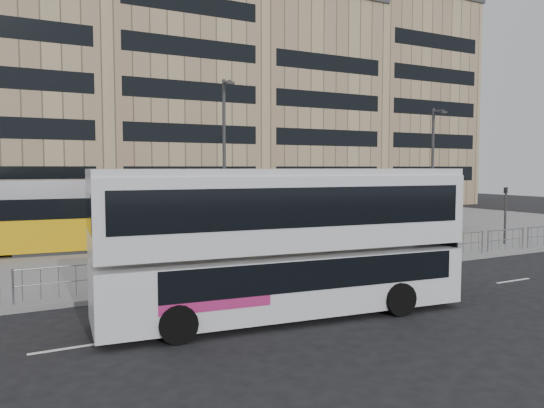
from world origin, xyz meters
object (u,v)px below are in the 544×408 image
ad_panel (453,236)px  traffic_light_east (505,208)px  double_decker_bus (285,237)px  pedestrian (148,235)px  station_sign (408,225)px  traffic_light_west (216,226)px  lamp_post_west (225,155)px  tram (236,210)px  lamp_post_east (433,165)px

ad_panel → traffic_light_east: (5.65, 1.58, 1.01)m
double_decker_bus → pedestrian: size_ratio=5.56×
double_decker_bus → station_sign: (9.60, 5.34, -0.66)m
double_decker_bus → traffic_light_west: double_decker_bus is taller
double_decker_bus → pedestrian: 11.74m
station_sign → traffic_light_east: (7.68, 0.79, 0.46)m
double_decker_bus → lamp_post_west: size_ratio=1.23×
lamp_post_west → double_decker_bus: bearing=-105.9°
tram → ad_panel: 11.77m
station_sign → lamp_post_west: size_ratio=0.25×
pedestrian → tram: bearing=-57.3°
station_sign → traffic_light_east: size_ratio=0.70×
station_sign → tram: bearing=138.8°
traffic_light_west → station_sign: bearing=9.3°
station_sign → ad_panel: bearing=-1.7°
traffic_light_west → traffic_light_east: bearing=11.4°
double_decker_bus → lamp_post_east: lamp_post_east is taller
ad_panel → pedestrian: 14.41m
double_decker_bus → lamp_post_west: 14.04m
station_sign → traffic_light_east: 7.74m
tram → traffic_light_east: size_ratio=9.80×
pedestrian → lamp_post_west: bearing=-61.2°
traffic_light_east → lamp_post_east: bearing=80.8°
tram → lamp_post_east: 13.59m
traffic_light_west → pedestrian: bearing=105.5°
tram → lamp_post_west: 3.28m
ad_panel → pedestrian: bearing=132.8°
station_sign → pedestrian: station_sign is taller
station_sign → lamp_post_east: lamp_post_east is taller
pedestrian → lamp_post_west: lamp_post_west is taller
pedestrian → traffic_light_west: (0.84, -6.50, 0.99)m
station_sign → traffic_light_west: bearing=-159.1°
tram → traffic_light_east: bearing=-27.0°
lamp_post_east → traffic_light_west: bearing=-158.6°
lamp_post_west → lamp_post_east: 14.25m
lamp_post_west → station_sign: bearing=-53.6°
tram → lamp_post_west: bearing=-136.1°
traffic_light_east → pedestrian: bearing=160.4°
double_decker_bus → ad_panel: bearing=27.2°
double_decker_bus → lamp_post_west: bearing=80.0°
double_decker_bus → lamp_post_west: lamp_post_west is taller
ad_panel → traffic_light_west: size_ratio=0.53×
traffic_light_east → ad_panel: bearing=-167.1°
ad_panel → traffic_light_west: traffic_light_west is taller
tram → ad_panel: size_ratio=18.55×
lamp_post_east → double_decker_bus: bearing=-145.8°
ad_panel → pedestrian: size_ratio=0.83×
double_decker_bus → tram: 14.84m
double_decker_bus → traffic_light_east: 18.34m
ad_panel → lamp_post_east: 10.50m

